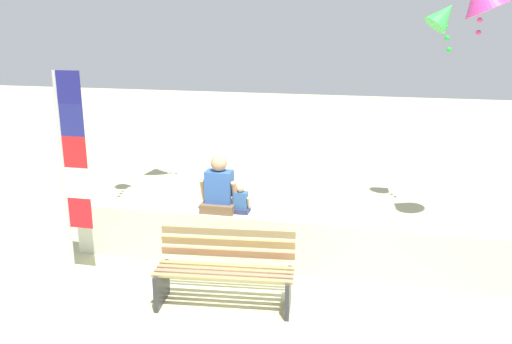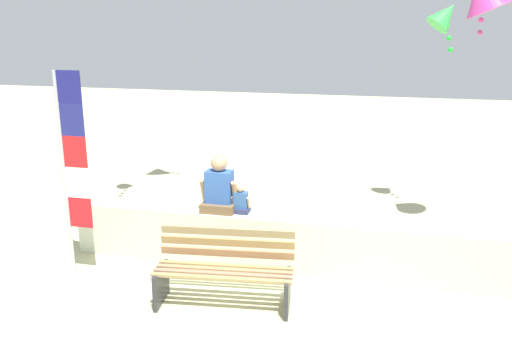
{
  "view_description": "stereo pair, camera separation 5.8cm",
  "coord_description": "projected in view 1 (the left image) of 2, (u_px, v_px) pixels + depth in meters",
  "views": [
    {
      "loc": [
        1.19,
        -5.34,
        3.3
      ],
      "look_at": [
        -0.37,
        1.39,
        1.35
      ],
      "focal_mm": 37.39,
      "sensor_mm": 36.0,
      "label": 1
    },
    {
      "loc": [
        1.25,
        -5.33,
        3.3
      ],
      "look_at": [
        -0.37,
        1.39,
        1.35
      ],
      "focal_mm": 37.39,
      "sensor_mm": 36.0,
      "label": 2
    }
  ],
  "objects": [
    {
      "name": "kite_green",
      "position": [
        444.0,
        16.0,
        8.75
      ],
      "size": [
        0.71,
        0.63,
        0.88
      ],
      "color": "green"
    },
    {
      "name": "person_adult",
      "position": [
        219.0,
        189.0,
        7.38
      ],
      "size": [
        0.52,
        0.39,
        0.8
      ],
      "color": "brown",
      "rests_on": "seawall_ledge"
    },
    {
      "name": "seawall_ledge",
      "position": [
        282.0,
        242.0,
        7.36
      ],
      "size": [
        6.02,
        0.45,
        0.75
      ],
      "primitive_type": "cube",
      "color": "beige",
      "rests_on": "ground"
    },
    {
      "name": "person_child",
      "position": [
        241.0,
        201.0,
        7.35
      ],
      "size": [
        0.27,
        0.2,
        0.42
      ],
      "color": "#2A2F51",
      "rests_on": "seawall_ledge"
    },
    {
      "name": "ground_plane",
      "position": [
        260.0,
        318.0,
        6.16
      ],
      "size": [
        40.0,
        40.0,
        0.0
      ],
      "primitive_type": "plane",
      "color": "#BFBF8E"
    },
    {
      "name": "park_bench",
      "position": [
        225.0,
        271.0,
        6.4
      ],
      "size": [
        1.71,
        0.79,
        0.88
      ],
      "color": "#9D8452",
      "rests_on": "ground"
    },
    {
      "name": "flag_banner",
      "position": [
        70.0,
        162.0,
        6.86
      ],
      "size": [
        0.38,
        0.05,
        2.73
      ],
      "color": "#B7B7BC",
      "rests_on": "ground"
    }
  ]
}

